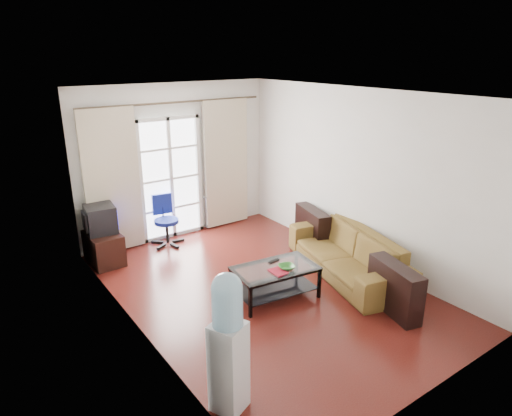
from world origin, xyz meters
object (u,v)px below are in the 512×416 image
(tv_stand, at_px, (104,248))
(crt_tv, at_px, (99,219))
(sofa, at_px, (347,253))
(task_chair, at_px, (167,230))
(water_cooler, at_px, (228,341))
(coffee_table, at_px, (275,278))

(tv_stand, bearing_deg, crt_tv, 86.14)
(sofa, bearing_deg, task_chair, -131.64)
(water_cooler, bearing_deg, coffee_table, 16.93)
(sofa, bearing_deg, coffee_table, -77.88)
(crt_tv, height_order, task_chair, crt_tv)
(sofa, xyz_separation_m, coffee_table, (-1.32, 0.06, -0.04))
(tv_stand, distance_m, crt_tv, 0.47)
(sofa, xyz_separation_m, crt_tv, (-2.85, 2.55, 0.39))
(sofa, xyz_separation_m, water_cooler, (-2.91, -1.30, 0.41))
(tv_stand, bearing_deg, task_chair, 4.50)
(crt_tv, distance_m, task_chair, 1.22)
(sofa, xyz_separation_m, tv_stand, (-2.86, 2.48, -0.08))
(task_chair, bearing_deg, coffee_table, -73.68)
(sofa, distance_m, tv_stand, 3.78)
(crt_tv, height_order, water_cooler, water_cooler)
(sofa, height_order, water_cooler, water_cooler)
(sofa, relative_size, coffee_table, 2.04)
(task_chair, xyz_separation_m, water_cooler, (-1.19, -3.90, 0.48))
(sofa, height_order, tv_stand, sofa)
(water_cooler, bearing_deg, tv_stand, 65.62)
(crt_tv, bearing_deg, water_cooler, -84.61)
(tv_stand, bearing_deg, coffee_table, -59.48)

